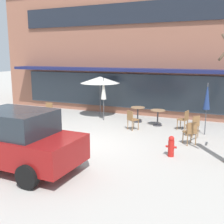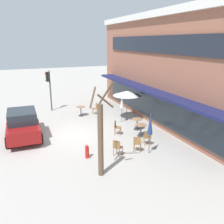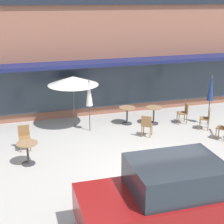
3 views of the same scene
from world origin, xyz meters
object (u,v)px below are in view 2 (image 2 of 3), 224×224
cafe_chair_0 (117,127)px  cafe_chair_4 (147,136)px  patio_umbrella_cream_folded (122,101)px  cafe_chair_3 (137,143)px  cafe_chair_2 (96,108)px  traffic_light_pole (49,84)px  patio_umbrella_green_folded (150,124)px  fire_hydrant (87,151)px  patio_umbrella_corner_open (127,93)px  street_tree (101,137)px  cafe_table_near_wall (141,128)px  parked_sedan (23,124)px  cafe_table_streetside (137,122)px  cafe_chair_1 (117,147)px  cafe_table_by_tree (81,110)px

cafe_chair_0 → cafe_chair_4: 2.36m
patio_umbrella_cream_folded → cafe_chair_3: patio_umbrella_cream_folded is taller
cafe_chair_2 → traffic_light_pole: 4.46m
patio_umbrella_green_folded → fire_hydrant: (-0.75, -3.19, -1.27)m
patio_umbrella_corner_open → cafe_chair_2: (-2.17, -1.74, -1.50)m
cafe_chair_4 → fire_hydrant: bearing=-86.8°
street_tree → traffic_light_pole: size_ratio=1.23×
cafe_table_near_wall → patio_umbrella_cream_folded: 3.07m
cafe_chair_3 → cafe_chair_4: size_ratio=1.00×
parked_sedan → cafe_chair_3: bearing=51.7°
cafe_table_streetside → cafe_chair_1: (3.02, -2.75, 0.01)m
cafe_chair_2 → cafe_chair_3: same height
cafe_table_near_wall → cafe_chair_2: cafe_chair_2 is taller
cafe_chair_1 → cafe_chair_3: 1.19m
patio_umbrella_green_folded → cafe_chair_0: size_ratio=2.47×
cafe_chair_4 → street_tree: size_ratio=0.21×
traffic_light_pole → street_tree: bearing=2.9°
cafe_chair_0 → cafe_chair_4: bearing=24.4°
cafe_chair_1 → cafe_table_streetside: bearing=137.6°
cafe_chair_1 → parked_sedan: parked_sedan is taller
cafe_chair_3 → street_tree: (1.43, -2.57, 1.29)m
parked_sedan → traffic_light_pole: 6.13m
cafe_chair_4 → fire_hydrant: size_ratio=1.26×
cafe_table_near_wall → traffic_light_pole: bearing=-151.2°
patio_umbrella_corner_open → fire_hydrant: bearing=-43.1°
cafe_chair_4 → cafe_chair_0: bearing=-155.6°
cafe_table_by_tree → traffic_light_pole: traffic_light_pole is taller
cafe_table_streetside → traffic_light_pole: traffic_light_pole is taller
patio_umbrella_green_folded → cafe_chair_3: (-0.40, -0.49, -1.10)m
cafe_table_by_tree → cafe_chair_0: size_ratio=0.85×
patio_umbrella_green_folded → patio_umbrella_corner_open: (-5.63, 1.38, 0.39)m
cafe_table_streetside → cafe_table_by_tree: same height
cafe_table_streetside → cafe_chair_2: size_ratio=0.85×
parked_sedan → patio_umbrella_cream_folded: bearing=92.7°
cafe_chair_0 → patio_umbrella_corner_open: bearing=142.8°
cafe_table_near_wall → fire_hydrant: bearing=-69.1°
cafe_chair_1 → fire_hydrant: bearing=-104.7°
parked_sedan → cafe_table_by_tree: bearing=123.9°
cafe_chair_0 → fire_hydrant: (2.36, -2.66, -0.17)m
cafe_chair_1 → cafe_chair_3: (-0.05, 1.19, 0.00)m
cafe_table_streetside → cafe_chair_4: cafe_chair_4 is taller
cafe_chair_4 → cafe_chair_1: bearing=-74.2°
patio_umbrella_corner_open → cafe_chair_4: bearing=-11.4°
cafe_table_streetside → patio_umbrella_cream_folded: 2.10m
cafe_chair_3 → parked_sedan: parked_sedan is taller
cafe_chair_3 → street_tree: size_ratio=0.21×
patio_umbrella_green_folded → fire_hydrant: size_ratio=3.12×
cafe_chair_2 → cafe_chair_4: size_ratio=1.00×
cafe_chair_3 → fire_hydrant: 2.72m
patio_umbrella_cream_folded → cafe_chair_4: bearing=-4.0°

